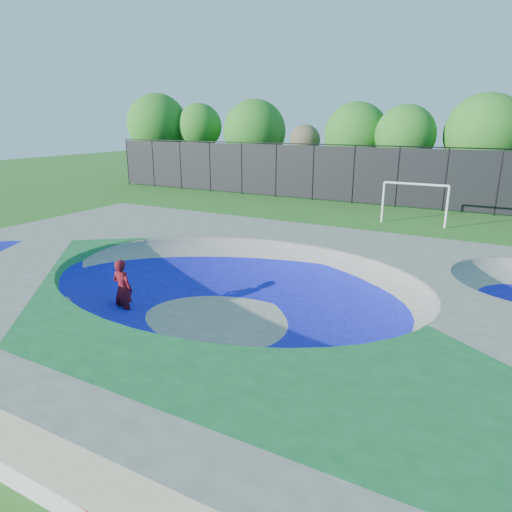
{
  "coord_description": "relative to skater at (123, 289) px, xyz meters",
  "views": [
    {
      "loc": [
        6.37,
        -10.3,
        5.6
      ],
      "look_at": [
        -0.9,
        3.0,
        1.1
      ],
      "focal_mm": 32.0,
      "sensor_mm": 36.0,
      "label": 1
    }
  ],
  "objects": [
    {
      "name": "skater",
      "position": [
        0.0,
        0.0,
        0.0
      ],
      "size": [
        0.66,
        0.43,
        1.8
      ],
      "primitive_type": "imported",
      "rotation": [
        0.0,
        0.0,
        3.14
      ],
      "color": "#B40E19",
      "rests_on": "ground"
    },
    {
      "name": "ground",
      "position": [
        2.99,
        1.26,
        -0.9
      ],
      "size": [
        120.0,
        120.0,
        0.0
      ],
      "primitive_type": "plane",
      "color": "#255E1A",
      "rests_on": "ground"
    },
    {
      "name": "fence",
      "position": [
        2.99,
        22.26,
        1.2
      ],
      "size": [
        48.09,
        0.09,
        4.04
      ],
      "color": "black",
      "rests_on": "ground"
    },
    {
      "name": "skate_deck",
      "position": [
        2.99,
        1.26,
        -0.15
      ],
      "size": [
        22.0,
        14.0,
        1.5
      ],
      "primitive_type": "cube",
      "color": "gray",
      "rests_on": "ground"
    },
    {
      "name": "skateboard",
      "position": [
        0.0,
        0.0,
        -0.88
      ],
      "size": [
        0.8,
        0.34,
        0.05
      ],
      "primitive_type": "cube",
      "rotation": [
        0.0,
        0.0,
        0.16
      ],
      "color": "black",
      "rests_on": "ground"
    },
    {
      "name": "soccer_goal",
      "position": [
        5.06,
        17.1,
        0.73
      ],
      "size": [
        3.54,
        0.12,
        2.34
      ],
      "color": "white",
      "rests_on": "ground"
    },
    {
      "name": "treeline",
      "position": [
        4.17,
        27.51,
        4.03
      ],
      "size": [
        53.81,
        7.72,
        8.36
      ],
      "color": "#4E3927",
      "rests_on": "ground"
    }
  ]
}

